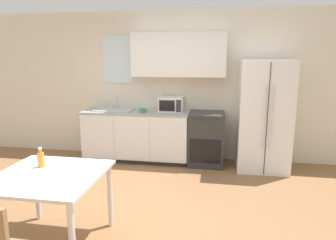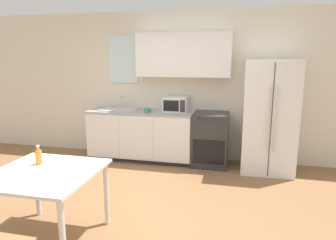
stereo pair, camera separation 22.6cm
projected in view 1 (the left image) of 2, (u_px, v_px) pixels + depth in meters
The scene contains 10 objects.
ground_plane at pixel (137, 210), 3.75m from camera, with size 12.00×12.00×0.00m, color olive.
wall_back at pixel (168, 81), 5.52m from camera, with size 12.00×0.38×2.70m.
kitchen_counter at pixel (137, 135), 5.51m from camera, with size 1.94×0.63×0.92m.
oven_range at pixel (206, 139), 5.30m from camera, with size 0.61×0.64×0.93m.
refrigerator at pixel (264, 116), 5.00m from camera, with size 0.83×0.78×1.83m.
kitchen_sink at pixel (114, 110), 5.50m from camera, with size 0.69×0.45×0.24m.
microwave at pixel (172, 104), 5.37m from camera, with size 0.42×0.38×0.26m.
coffee_mug at pixel (143, 110), 5.25m from camera, with size 0.13×0.10×0.09m.
dining_table at pixel (49, 184), 2.92m from camera, with size 1.01×1.00×0.76m.
drink_bottle at pixel (41, 159), 3.07m from camera, with size 0.07×0.07×0.21m.
Camera 1 is at (0.96, -3.33, 1.87)m, focal length 32.00 mm.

